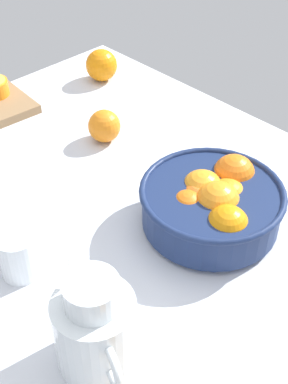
{
  "coord_description": "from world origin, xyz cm",
  "views": [
    {
      "loc": [
        49.81,
        -48.86,
        70.16
      ],
      "look_at": [
        -2.05,
        1.55,
        8.89
      ],
      "focal_mm": 49.23,
      "sensor_mm": 36.0,
      "label": 1
    }
  ],
  "objects_px": {
    "juice_glass": "(19,257)",
    "loose_orange_3": "(101,65)",
    "juice_pitcher": "(96,332)",
    "loose_orange_0": "(104,126)",
    "fruit_bowl": "(212,204)"
  },
  "relations": [
    {
      "from": "juice_glass",
      "to": "loose_orange_3",
      "type": "relative_size",
      "value": 1.0
    },
    {
      "from": "loose_orange_3",
      "to": "juice_pitcher",
      "type": "bearing_deg",
      "value": -41.13
    },
    {
      "from": "loose_orange_0",
      "to": "loose_orange_3",
      "type": "relative_size",
      "value": 0.88
    },
    {
      "from": "fruit_bowl",
      "to": "juice_glass",
      "type": "relative_size",
      "value": 3.14
    },
    {
      "from": "juice_pitcher",
      "to": "loose_orange_0",
      "type": "bearing_deg",
      "value": 138.01
    },
    {
      "from": "juice_pitcher",
      "to": "juice_glass",
      "type": "distance_m",
      "value": 0.23
    },
    {
      "from": "juice_pitcher",
      "to": "loose_orange_0",
      "type": "xyz_separation_m",
      "value": [
        -0.43,
        0.39,
        -0.03
      ]
    },
    {
      "from": "juice_pitcher",
      "to": "juice_glass",
      "type": "height_order",
      "value": "juice_pitcher"
    },
    {
      "from": "loose_orange_0",
      "to": "loose_orange_3",
      "type": "bearing_deg",
      "value": 140.57
    },
    {
      "from": "fruit_bowl",
      "to": "loose_orange_0",
      "type": "relative_size",
      "value": 3.57
    },
    {
      "from": "fruit_bowl",
      "to": "juice_pitcher",
      "type": "relative_size",
      "value": 1.5
    },
    {
      "from": "fruit_bowl",
      "to": "loose_orange_3",
      "type": "xyz_separation_m",
      "value": [
        -0.58,
        0.23,
        -0.01
      ]
    },
    {
      "from": "fruit_bowl",
      "to": "loose_orange_3",
      "type": "height_order",
      "value": "fruit_bowl"
    },
    {
      "from": "fruit_bowl",
      "to": "loose_orange_3",
      "type": "distance_m",
      "value": 0.63
    },
    {
      "from": "fruit_bowl",
      "to": "loose_orange_3",
      "type": "relative_size",
      "value": 3.14
    }
  ]
}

